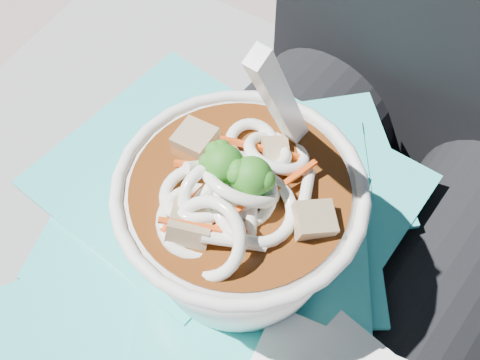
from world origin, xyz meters
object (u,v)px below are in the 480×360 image
Objects in this scene: stone_ledge at (331,323)px; person_body at (337,235)px; plastic_bag at (225,248)px; udon_bowl at (240,216)px; lap at (275,324)px.

person_body is at bearing -90.00° from stone_ledge.
udon_bowl is (0.02, -0.00, 0.07)m from plastic_bag.
udon_bowl is at bearing -109.24° from person_body.
stone_ledge is at bearing 90.00° from person_body.
udon_bowl is (-0.03, -0.01, 0.16)m from lap.
lap is at bearing 3.97° from plastic_bag.
person_body is at bearing 90.00° from lap.
stone_ledge is at bearing 90.00° from lap.
person_body reaches higher than plastic_bag.
stone_ledge is at bearing 77.60° from udon_bowl.
lap is at bearing 9.99° from udon_bowl.
stone_ledge is 2.33× the size of plastic_bag.
plastic_bag is at bearing -108.23° from stone_ledge.
lap is 0.10m from person_body.
stone_ledge is 2.08× the size of lap.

